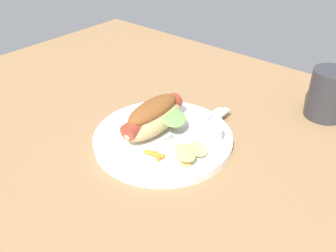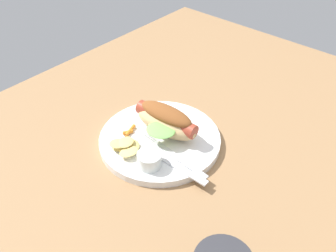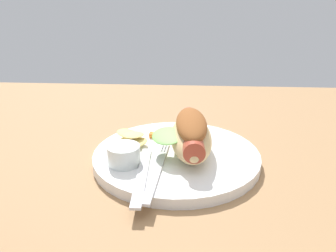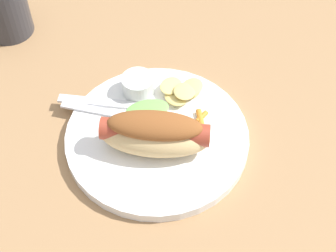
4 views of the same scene
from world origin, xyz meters
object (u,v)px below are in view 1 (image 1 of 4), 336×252
knife (206,125)px  chips_pile (188,153)px  carrot_garnish (155,155)px  plate (163,138)px  fork (195,124)px  drinking_cup (328,94)px  hot_dog (152,116)px  sauce_ramekin (209,134)px

knife → chips_pile: (3.19, -9.95, 0.89)cm
knife → carrot_garnish: carrot_garnish is taller
knife → chips_pile: chips_pile is taller
plate → fork: fork is taller
drinking_cup → hot_dog: bearing=-127.3°
sauce_ramekin → fork: bearing=154.8°
plate → chips_pile: chips_pile is taller
sauce_ramekin → fork: 5.58cm
chips_pile → sauce_ramekin: bearing=91.4°
hot_dog → carrot_garnish: hot_dog is taller
chips_pile → drinking_cup: size_ratio=0.73×
fork → drinking_cup: drinking_cup is taller
hot_dog → chips_pile: size_ratio=2.03×
plate → drinking_cup: 34.67cm
plate → fork: 6.93cm
sauce_ramekin → plate: bearing=-151.4°
knife → carrot_garnish: bearing=-6.2°
chips_pile → carrot_garnish: chips_pile is taller
plate → sauce_ramekin: (7.45, 4.06, 2.23)cm
knife → drinking_cup: 25.95cm
carrot_garnish → drinking_cup: (16.06, 34.25, 3.07)cm
knife → drinking_cup: drinking_cup is taller
plate → knife: bearing=59.4°
hot_dog → chips_pile: hot_dog is taller
drinking_cup → fork: bearing=-127.3°
fork → chips_pile: bearing=34.6°
hot_dog → drinking_cup: drinking_cup is taller
plate → knife: knife is taller
hot_dog → carrot_garnish: size_ratio=4.13×
chips_pile → drinking_cup: 33.15cm
plate → carrot_garnish: bearing=-60.5°
sauce_ramekin → knife: bearing=131.5°
fork → carrot_garnish: carrot_garnish is taller
fork → knife: 2.20cm
knife → drinking_cup: bearing=143.3°
fork → drinking_cup: size_ratio=1.70×
carrot_garnish → plate: bearing=119.5°
chips_pile → carrot_garnish: (-4.34, -3.33, -0.67)cm
sauce_ramekin → hot_dog: bearing=-157.1°
hot_dog → carrot_garnish: (5.72, -5.66, -2.76)cm
plate → carrot_garnish: size_ratio=7.01×
sauce_ramekin → fork: size_ratio=0.28×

